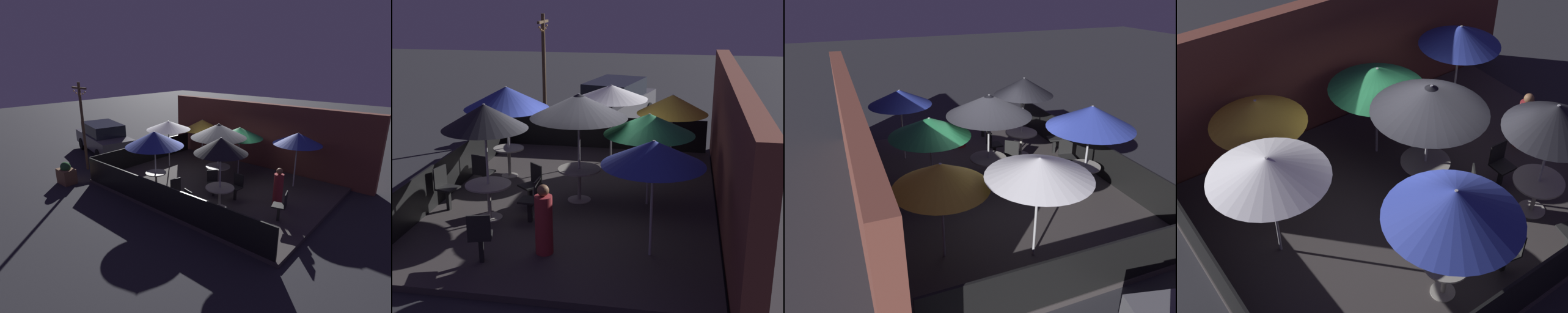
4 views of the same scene
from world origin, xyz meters
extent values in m
plane|color=#26262B|center=(0.00, 0.00, 0.00)|extent=(60.00, 60.00, 0.00)
cube|color=#383333|center=(0.00, 0.00, 0.06)|extent=(8.48, 6.11, 0.12)
cube|color=brown|center=(0.00, 3.28, 1.50)|extent=(10.08, 0.36, 3.01)
cube|color=black|center=(0.00, -3.01, 0.59)|extent=(8.28, 0.05, 0.95)
cube|color=black|center=(-4.19, 0.00, 0.59)|extent=(0.05, 5.91, 0.95)
cylinder|color=#B2B2B7|center=(0.07, 0.04, 1.34)|extent=(0.05, 0.05, 2.44)
cone|color=black|center=(0.07, 0.04, 2.29)|extent=(2.13, 2.13, 0.53)
cylinder|color=#B2B2B7|center=(-1.24, -2.03, 1.27)|extent=(0.05, 0.05, 2.30)
cone|color=#283893|center=(-1.24, -2.03, 2.15)|extent=(2.10, 2.10, 0.54)
cylinder|color=#B2B2B7|center=(1.39, -1.61, 1.33)|extent=(0.05, 0.05, 2.42)
cone|color=black|center=(1.39, -1.61, 2.29)|extent=(1.72, 1.72, 0.50)
cylinder|color=#B2B2B7|center=(-2.34, 1.98, 1.13)|extent=(0.05, 0.05, 2.03)
cone|color=gold|center=(-2.34, 1.98, 1.90)|extent=(1.81, 1.81, 0.49)
cylinder|color=#B2B2B7|center=(0.04, 1.56, 1.15)|extent=(0.05, 0.05, 2.05)
cone|color=#1E6B3D|center=(0.04, 1.56, 1.95)|extent=(1.96, 1.96, 0.45)
cylinder|color=#B2B2B7|center=(2.45, 1.79, 1.19)|extent=(0.05, 0.05, 2.13)
cone|color=#283893|center=(2.45, 1.79, 2.04)|extent=(1.81, 1.81, 0.44)
cylinder|color=#B2B2B7|center=(-2.96, 0.33, 1.18)|extent=(0.05, 0.05, 2.12)
cone|color=silver|center=(-2.96, 0.33, 2.05)|extent=(1.99, 1.99, 0.38)
cylinder|color=#9E998E|center=(0.07, 0.04, 0.13)|extent=(0.52, 0.52, 0.02)
cylinder|color=#9E998E|center=(0.07, 0.04, 0.48)|extent=(0.08, 0.08, 0.72)
cylinder|color=#9E998E|center=(0.07, 0.04, 0.86)|extent=(0.95, 0.95, 0.04)
cylinder|color=#9E998E|center=(-1.24, -2.03, 0.13)|extent=(0.42, 0.42, 0.02)
cylinder|color=#9E998E|center=(-1.24, -2.03, 0.48)|extent=(0.08, 0.08, 0.71)
cylinder|color=#9E998E|center=(-1.24, -2.03, 0.85)|extent=(0.76, 0.76, 0.04)
cylinder|color=#9E998E|center=(1.39, -1.61, 0.13)|extent=(0.52, 0.52, 0.02)
cylinder|color=#9E998E|center=(1.39, -1.61, 0.48)|extent=(0.08, 0.08, 0.72)
cylinder|color=#9E998E|center=(1.39, -1.61, 0.86)|extent=(0.94, 0.94, 0.04)
cube|color=black|center=(1.42, -0.73, 0.34)|extent=(0.08, 0.08, 0.45)
cube|color=black|center=(1.42, -0.73, 0.59)|extent=(0.41, 0.41, 0.04)
cube|color=black|center=(1.43, -0.55, 0.83)|extent=(0.40, 0.05, 0.44)
cube|color=black|center=(0.62, -0.96, 0.35)|extent=(0.11, 0.11, 0.45)
cube|color=black|center=(0.62, -0.96, 0.59)|extent=(0.56, 0.56, 0.04)
cube|color=black|center=(0.48, -0.84, 0.83)|extent=(0.28, 0.32, 0.44)
cube|color=black|center=(1.12, -2.63, 0.36)|extent=(0.10, 0.10, 0.48)
cube|color=black|center=(1.12, -2.63, 0.62)|extent=(0.49, 0.49, 0.04)
cube|color=black|center=(1.08, -2.81, 0.86)|extent=(0.39, 0.13, 0.44)
cube|color=black|center=(3.24, -1.09, 0.36)|extent=(0.10, 0.10, 0.48)
cube|color=black|center=(3.24, -1.09, 0.62)|extent=(0.49, 0.49, 0.04)
cube|color=black|center=(3.41, -1.04, 0.86)|extent=(0.14, 0.39, 0.44)
cube|color=black|center=(-0.12, -2.27, 0.34)|extent=(0.10, 0.10, 0.44)
cube|color=black|center=(-0.12, -2.27, 0.58)|extent=(0.48, 0.48, 0.04)
cube|color=black|center=(0.06, -2.31, 0.82)|extent=(0.11, 0.40, 0.44)
cylinder|color=maroon|center=(2.71, -0.09, 0.67)|extent=(0.45, 0.45, 1.10)
sphere|color=brown|center=(2.71, -0.09, 1.32)|extent=(0.21, 0.21, 0.21)
camera|label=1|loc=(6.79, -9.06, 4.80)|focal=28.00mm
camera|label=2|loc=(11.34, 2.26, 4.71)|focal=50.00mm
camera|label=3|loc=(-8.20, 3.54, 5.08)|focal=35.00mm
camera|label=4|loc=(-5.36, -5.75, 7.58)|focal=50.00mm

